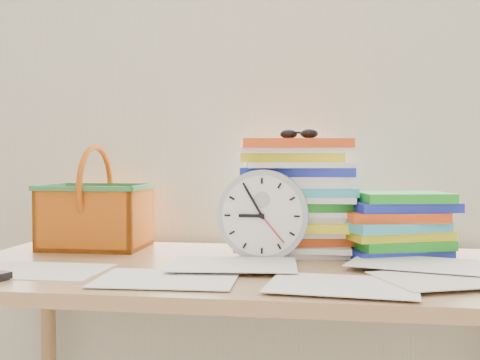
% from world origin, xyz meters
% --- Properties ---
extents(curtain, '(2.40, 0.01, 2.50)m').
position_xyz_m(curtain, '(0.00, 1.98, 1.30)').
color(curtain, silver).
rests_on(curtain, room_shell).
extents(desk, '(1.40, 0.70, 0.75)m').
position_xyz_m(desk, '(0.00, 1.60, 0.68)').
color(desk, '#A2774B').
rests_on(desk, ground).
extents(paper_stack, '(0.35, 0.30, 0.30)m').
position_xyz_m(paper_stack, '(0.10, 1.81, 0.90)').
color(paper_stack, white).
rests_on(paper_stack, desk).
extents(clock, '(0.22, 0.04, 0.22)m').
position_xyz_m(clock, '(0.03, 1.68, 0.86)').
color(clock, '#A8ACB6').
rests_on(clock, desk).
extents(sunglasses, '(0.15, 0.14, 0.03)m').
position_xyz_m(sunglasses, '(0.11, 1.76, 1.07)').
color(sunglasses, black).
rests_on(sunglasses, paper_stack).
extents(book_stack, '(0.33, 0.29, 0.17)m').
position_xyz_m(book_stack, '(0.36, 1.78, 0.83)').
color(book_stack, white).
rests_on(book_stack, desk).
extents(basket, '(0.29, 0.22, 0.28)m').
position_xyz_m(basket, '(-0.46, 1.81, 0.89)').
color(basket, orange).
rests_on(basket, desk).
extents(scattered_papers, '(1.26, 0.42, 0.02)m').
position_xyz_m(scattered_papers, '(0.00, 1.60, 0.76)').
color(scattered_papers, white).
rests_on(scattered_papers, desk).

